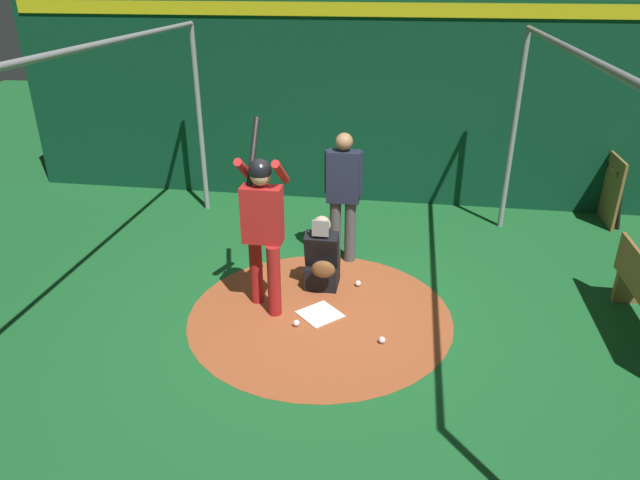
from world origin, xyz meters
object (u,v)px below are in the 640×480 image
at_px(baseball_0, 382,340).
at_px(baseball_1, 296,323).
at_px(batter, 262,220).
at_px(baseball_2, 358,283).
at_px(catcher, 322,260).
at_px(bat_rack, 609,188).
at_px(home_plate, 320,314).
at_px(umpire, 343,191).

xyz_separation_m(baseball_0, baseball_1, (-0.17, -0.95, 0.00)).
height_order(batter, baseball_2, batter).
distance_m(batter, catcher, 1.08).
relative_size(catcher, baseball_0, 12.93).
bearing_deg(catcher, bat_rack, 125.42).
bearing_deg(home_plate, baseball_0, 58.81).
height_order(batter, umpire, batter).
height_order(umpire, baseball_1, umpire).
xyz_separation_m(catcher, baseball_0, (1.09, 0.81, -0.33)).
bearing_deg(batter, home_plate, 82.57).
height_order(bat_rack, baseball_2, bat_rack).
xyz_separation_m(home_plate, baseball_0, (0.44, 0.73, 0.03)).
distance_m(baseball_1, baseball_2, 1.16).
distance_m(catcher, baseball_1, 0.99).
relative_size(home_plate, batter, 0.20).
bearing_deg(baseball_2, batter, -57.89).
bearing_deg(baseball_1, home_plate, 140.60).
bearing_deg(baseball_0, bat_rack, 140.59).
height_order(home_plate, baseball_0, baseball_0).
bearing_deg(baseball_0, baseball_1, -100.24).
bearing_deg(umpire, baseball_0, 19.21).
relative_size(baseball_0, baseball_1, 1.00).
bearing_deg(home_plate, catcher, -173.37).
bearing_deg(home_plate, batter, -97.43).
height_order(batter, baseball_0, batter).
relative_size(batter, baseball_0, 28.91).
relative_size(home_plate, bat_rack, 0.36).
bearing_deg(home_plate, baseball_1, -39.40).
height_order(umpire, baseball_2, umpire).
bearing_deg(batter, umpire, 151.32).
xyz_separation_m(umpire, bat_rack, (-2.14, 3.94, -0.50)).
height_order(home_plate, baseball_2, baseball_2).
bearing_deg(baseball_1, batter, -129.65).
height_order(home_plate, bat_rack, bat_rack).
xyz_separation_m(batter, umpire, (-1.34, 0.73, -0.11)).
xyz_separation_m(catcher, bat_rack, (-2.91, 4.10, 0.12)).
distance_m(home_plate, umpire, 1.73).
distance_m(bat_rack, baseball_1, 5.74).
xyz_separation_m(batter, baseball_0, (0.53, 1.38, -1.06)).
bearing_deg(bat_rack, baseball_1, -47.92).
distance_m(baseball_0, baseball_1, 0.97).
bearing_deg(baseball_1, baseball_0, 79.76).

